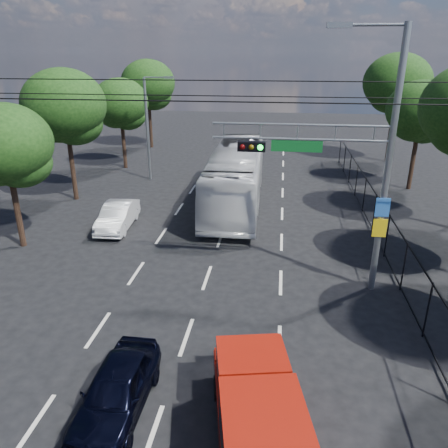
% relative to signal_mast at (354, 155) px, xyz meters
% --- Properties ---
extents(ground, '(120.00, 120.00, 0.00)m').
position_rel_signal_mast_xyz_m(ground, '(-5.28, -7.99, -5.24)').
color(ground, black).
rests_on(ground, ground).
extents(lane_markings, '(6.12, 38.00, 0.01)m').
position_rel_signal_mast_xyz_m(lane_markings, '(-5.28, 6.01, -5.24)').
color(lane_markings, beige).
rests_on(lane_markings, ground).
extents(signal_mast, '(6.43, 0.39, 9.50)m').
position_rel_signal_mast_xyz_m(signal_mast, '(0.00, 0.00, 0.00)').
color(signal_mast, slate).
rests_on(signal_mast, ground).
extents(streetlight_left, '(2.09, 0.22, 7.08)m').
position_rel_signal_mast_xyz_m(streetlight_left, '(-11.62, 14.01, -1.30)').
color(streetlight_left, slate).
rests_on(streetlight_left, ground).
extents(utility_wires, '(22.00, 5.04, 0.74)m').
position_rel_signal_mast_xyz_m(utility_wires, '(-5.28, 0.84, 1.99)').
color(utility_wires, black).
rests_on(utility_wires, ground).
extents(fence_right, '(0.06, 34.03, 2.00)m').
position_rel_signal_mast_xyz_m(fence_right, '(2.32, 4.18, -4.21)').
color(fence_right, black).
rests_on(fence_right, ground).
extents(tree_right_d, '(4.32, 4.32, 7.02)m').
position_rel_signal_mast_xyz_m(tree_right_d, '(6.13, 14.03, -0.39)').
color(tree_right_d, black).
rests_on(tree_right_d, ground).
extents(tree_right_e, '(5.28, 5.28, 8.58)m').
position_rel_signal_mast_xyz_m(tree_right_e, '(6.33, 22.03, 0.69)').
color(tree_right_e, black).
rests_on(tree_right_e, ground).
extents(tree_left_b, '(4.08, 4.08, 6.63)m').
position_rel_signal_mast_xyz_m(tree_left_b, '(-14.47, 2.03, -0.66)').
color(tree_left_b, black).
rests_on(tree_left_b, ground).
extents(tree_left_c, '(4.80, 4.80, 7.80)m').
position_rel_signal_mast_xyz_m(tree_left_c, '(-15.07, 9.03, 0.15)').
color(tree_left_c, black).
rests_on(tree_left_c, ground).
extents(tree_left_d, '(4.20, 4.20, 6.83)m').
position_rel_signal_mast_xyz_m(tree_left_d, '(-14.67, 17.03, -0.52)').
color(tree_left_d, black).
rests_on(tree_left_d, ground).
extents(tree_left_e, '(4.92, 4.92, 7.99)m').
position_rel_signal_mast_xyz_m(tree_left_e, '(-14.87, 25.03, 0.29)').
color(tree_left_e, black).
rests_on(tree_left_e, ground).
extents(red_pickup, '(2.70, 5.19, 1.84)m').
position_rel_signal_mast_xyz_m(red_pickup, '(-2.77, -7.87, -4.26)').
color(red_pickup, black).
rests_on(red_pickup, ground).
extents(navy_hatchback, '(1.54, 3.77, 1.28)m').
position_rel_signal_mast_xyz_m(navy_hatchback, '(-6.38, -7.23, -4.60)').
color(navy_hatchback, black).
rests_on(navy_hatchback, ground).
extents(white_bus, '(3.14, 12.26, 3.40)m').
position_rel_signal_mast_xyz_m(white_bus, '(-5.10, 9.36, -3.54)').
color(white_bus, silver).
rests_on(white_bus, ground).
extents(white_van, '(1.63, 4.05, 1.31)m').
position_rel_signal_mast_xyz_m(white_van, '(-10.78, 4.77, -4.59)').
color(white_van, silver).
rests_on(white_van, ground).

